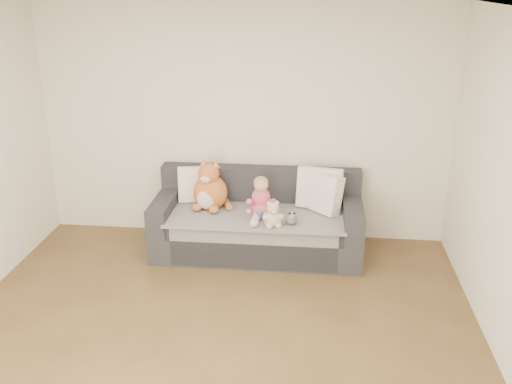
# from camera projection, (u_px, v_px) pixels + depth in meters

# --- Properties ---
(room_shell) EXTENTS (5.00, 5.00, 5.00)m
(room_shell) POSITION_uv_depth(u_px,v_px,m) (209.00, 191.00, 4.29)
(room_shell) COLOR brown
(room_shell) RESTS_ON ground
(sofa) EXTENTS (2.20, 0.94, 0.85)m
(sofa) POSITION_uv_depth(u_px,v_px,m) (258.00, 224.00, 6.14)
(sofa) COLOR #29292E
(sofa) RESTS_ON ground
(cushion_left) EXTENTS (0.45, 0.26, 0.40)m
(cushion_left) POSITION_uv_depth(u_px,v_px,m) (198.00, 184.00, 6.28)
(cushion_left) COLOR white
(cushion_left) RESTS_ON sofa
(cushion_right_back) EXTENTS (0.50, 0.29, 0.45)m
(cushion_right_back) POSITION_uv_depth(u_px,v_px,m) (320.00, 188.00, 6.10)
(cushion_right_back) COLOR white
(cushion_right_back) RESTS_ON sofa
(cushion_right_front) EXTENTS (0.47, 0.46, 0.43)m
(cushion_right_front) POSITION_uv_depth(u_px,v_px,m) (322.00, 192.00, 6.01)
(cushion_right_front) COLOR white
(cushion_right_front) RESTS_ON sofa
(toddler) EXTENTS (0.31, 0.44, 0.43)m
(toddler) POSITION_uv_depth(u_px,v_px,m) (261.00, 200.00, 5.85)
(toddler) COLOR #C74655
(toddler) RESTS_ON sofa
(plush_cat) EXTENTS (0.44, 0.39, 0.57)m
(plush_cat) POSITION_uv_depth(u_px,v_px,m) (210.00, 190.00, 6.07)
(plush_cat) COLOR #BB4F29
(plush_cat) RESTS_ON sofa
(teddy_bear) EXTENTS (0.21, 0.17, 0.27)m
(teddy_bear) POSITION_uv_depth(u_px,v_px,m) (273.00, 216.00, 5.65)
(teddy_bear) COLOR #C7B48A
(teddy_bear) RESTS_ON sofa
(plush_cow) EXTENTS (0.12, 0.19, 0.15)m
(plush_cow) POSITION_uv_depth(u_px,v_px,m) (291.00, 218.00, 5.72)
(plush_cow) COLOR white
(plush_cow) RESTS_ON sofa
(sippy_cup) EXTENTS (0.09, 0.07, 0.10)m
(sippy_cup) POSITION_uv_depth(u_px,v_px,m) (260.00, 215.00, 5.82)
(sippy_cup) COLOR #4E3BA1
(sippy_cup) RESTS_ON sofa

